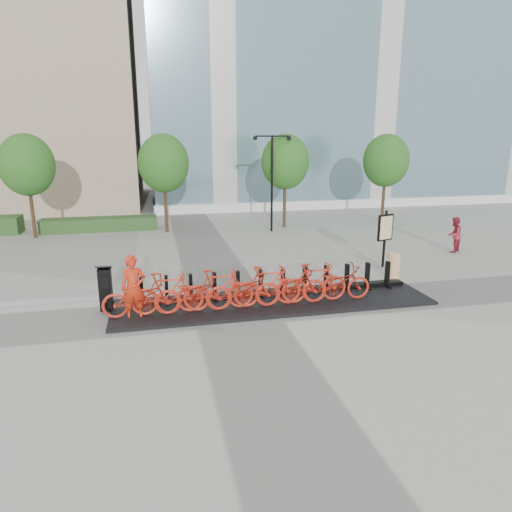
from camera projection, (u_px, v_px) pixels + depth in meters
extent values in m
plane|color=#9C9E90|center=(234.00, 310.00, 13.30)|extent=(120.00, 120.00, 0.00)
cube|color=slate|center=(344.00, 49.00, 37.80)|extent=(32.00, 16.00, 24.00)
cube|color=#2B4A22|center=(100.00, 224.00, 24.60)|extent=(6.00, 1.20, 0.70)
cylinder|color=#32231B|center=(32.00, 208.00, 22.54)|extent=(0.18, 0.18, 3.00)
ellipsoid|color=#32691E|center=(27.00, 165.00, 22.01)|extent=(2.60, 2.60, 2.99)
cylinder|color=#32231B|center=(166.00, 204.00, 23.93)|extent=(0.18, 0.18, 3.00)
ellipsoid|color=#32691E|center=(164.00, 163.00, 23.40)|extent=(2.60, 2.60, 2.99)
cylinder|color=#32231B|center=(285.00, 200.00, 25.31)|extent=(0.18, 0.18, 3.00)
ellipsoid|color=#32691E|center=(285.00, 162.00, 24.78)|extent=(2.60, 2.60, 2.99)
cylinder|color=#32231B|center=(383.00, 197.00, 26.59)|extent=(0.18, 0.18, 3.00)
ellipsoid|color=#32691E|center=(386.00, 161.00, 26.06)|extent=(2.60, 2.60, 2.99)
cylinder|color=black|center=(272.00, 184.00, 23.90)|extent=(0.12, 0.12, 5.00)
cube|color=black|center=(264.00, 136.00, 23.19)|extent=(0.90, 0.08, 0.08)
cube|color=black|center=(281.00, 136.00, 23.38)|extent=(0.90, 0.08, 0.08)
cylinder|color=black|center=(255.00, 138.00, 23.12)|extent=(0.20, 0.20, 0.18)
cylinder|color=black|center=(289.00, 138.00, 23.50)|extent=(0.20, 0.20, 0.18)
cube|color=black|center=(274.00, 302.00, 13.85)|extent=(9.60, 2.40, 0.08)
imported|color=#AF2615|center=(141.00, 297.00, 12.54)|extent=(2.10, 0.73, 1.10)
imported|color=#AF2615|center=(167.00, 293.00, 12.68)|extent=(2.04, 0.58, 1.22)
imported|color=#AF2615|center=(193.00, 293.00, 12.84)|extent=(2.10, 0.73, 1.10)
imported|color=#AF2615|center=(219.00, 289.00, 12.98)|extent=(2.04, 0.58, 1.22)
imported|color=#AF2615|center=(244.00, 290.00, 13.15)|extent=(2.10, 0.73, 1.10)
imported|color=#AF2615|center=(268.00, 286.00, 13.29)|extent=(2.04, 0.58, 1.22)
imported|color=#AF2615|center=(291.00, 286.00, 13.46)|extent=(2.10, 0.73, 1.10)
imported|color=#AF2615|center=(314.00, 283.00, 13.60)|extent=(2.04, 0.58, 1.22)
imported|color=#AF2615|center=(337.00, 283.00, 13.77)|extent=(2.10, 0.73, 1.10)
cube|color=black|center=(106.00, 289.00, 12.96)|extent=(0.36, 0.32, 1.24)
cube|color=black|center=(104.00, 267.00, 12.79)|extent=(0.44, 0.37, 0.16)
cube|color=black|center=(104.00, 283.00, 12.75)|extent=(0.25, 0.03, 0.35)
imported|color=red|center=(134.00, 288.00, 12.39)|extent=(0.68, 0.46, 1.83)
imported|color=maroon|center=(454.00, 235.00, 19.88)|extent=(0.96, 0.92, 1.56)
cylinder|color=orange|center=(393.00, 265.00, 16.36)|extent=(0.53, 0.53, 0.88)
cylinder|color=black|center=(385.00, 239.00, 17.50)|extent=(0.10, 0.10, 2.21)
cube|color=black|center=(385.00, 227.00, 17.39)|extent=(0.72, 0.33, 1.01)
cube|color=beige|center=(386.00, 228.00, 17.33)|extent=(0.60, 0.22, 0.88)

